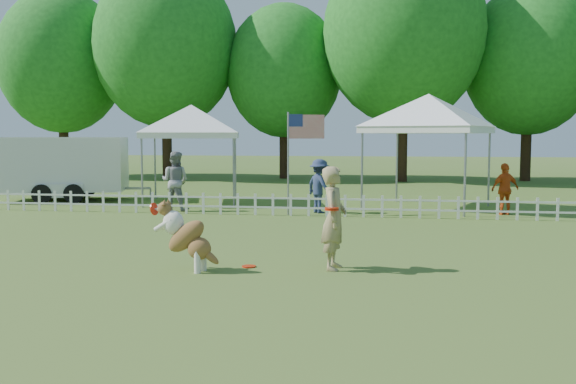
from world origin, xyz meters
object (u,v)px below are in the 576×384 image
object	(u,v)px
canopy_tent_right	(428,153)
spectator_c	(505,189)
handler	(334,218)
canopy_tent_left	(192,155)
spectator_a	(175,181)
spectator_b	(320,186)
dog	(187,236)
flag_pole	(288,164)
frisbee_on_turf	(249,266)
cargo_trailer	(64,168)

from	to	relation	value
canopy_tent_right	spectator_c	world-z (taller)	canopy_tent_right
handler	canopy_tent_right	distance (m)	9.65
canopy_tent_left	spectator_a	xyz separation A→B (m)	(0.21, -2.29, -0.70)
spectator_a	spectator_c	distance (m)	9.44
spectator_b	canopy_tent_left	bearing A→B (deg)	20.99
spectator_c	dog	bearing A→B (deg)	27.65
flag_pole	spectator_b	xyz separation A→B (m)	(0.81, 0.63, -0.66)
handler	spectator_c	world-z (taller)	handler
dog	frisbee_on_turf	size ratio (longest dim) A/B	4.86
frisbee_on_turf	flag_pole	size ratio (longest dim) A/B	0.08
flag_pole	spectator_c	world-z (taller)	flag_pole
canopy_tent_left	cargo_trailer	distance (m)	4.50
canopy_tent_right	spectator_a	distance (m)	7.62
spectator_c	canopy_tent_right	bearing A→B (deg)	-57.61
canopy_tent_left	flag_pole	size ratio (longest dim) A/B	1.10
frisbee_on_turf	spectator_b	bearing A→B (deg)	87.53
canopy_tent_right	frisbee_on_turf	bearing A→B (deg)	-89.86
cargo_trailer	spectator_b	world-z (taller)	cargo_trailer
frisbee_on_turf	spectator_b	size ratio (longest dim) A/B	0.15
frisbee_on_turf	handler	bearing A→B (deg)	1.92
flag_pole	spectator_a	world-z (taller)	flag_pole
canopy_tent_right	spectator_b	distance (m)	3.63
flag_pole	spectator_c	size ratio (longest dim) A/B	1.98
canopy_tent_left	cargo_trailer	world-z (taller)	canopy_tent_left
canopy_tent_left	spectator_c	distance (m)	9.83
canopy_tent_right	spectator_a	world-z (taller)	canopy_tent_right
frisbee_on_turf	spectator_c	distance (m)	9.86
handler	spectator_a	bearing A→B (deg)	38.90
canopy_tent_left	spectator_c	size ratio (longest dim) A/B	2.18
cargo_trailer	spectator_a	size ratio (longest dim) A/B	2.86
spectator_b	cargo_trailer	bearing A→B (deg)	33.51
cargo_trailer	spectator_a	xyz separation A→B (m)	(4.68, -2.23, -0.23)
canopy_tent_right	dog	bearing A→B (deg)	-93.63
spectator_a	spectator_b	xyz separation A→B (m)	(4.26, 0.14, -0.11)
spectator_a	spectator_b	bearing A→B (deg)	-171.32
canopy_tent_right	flag_pole	size ratio (longest dim) A/B	1.19
handler	spectator_a	xyz separation A→B (m)	(-5.35, 7.60, 0.03)
frisbee_on_turf	cargo_trailer	xyz separation A→B (m)	(-8.61, 9.88, 1.09)
dog	flag_pole	xyz separation A→B (m)	(0.45, 7.61, 0.86)
handler	frisbee_on_turf	bearing A→B (deg)	95.69
frisbee_on_turf	canopy_tent_right	size ratio (longest dim) A/B	0.07
canopy_tent_right	cargo_trailer	distance (m)	12.07
flag_pole	cargo_trailer	bearing A→B (deg)	142.05
canopy_tent_left	flag_pole	xyz separation A→B (m)	(3.65, -2.78, -0.15)
handler	frisbee_on_turf	world-z (taller)	handler
dog	spectator_c	size ratio (longest dim) A/B	0.79
dog	canopy_tent_left	size ratio (longest dim) A/B	0.36
flag_pole	spectator_b	bearing A→B (deg)	18.48
cargo_trailer	spectator_c	xyz separation A→B (m)	(14.11, -1.72, -0.38)
dog	flag_pole	world-z (taller)	flag_pole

